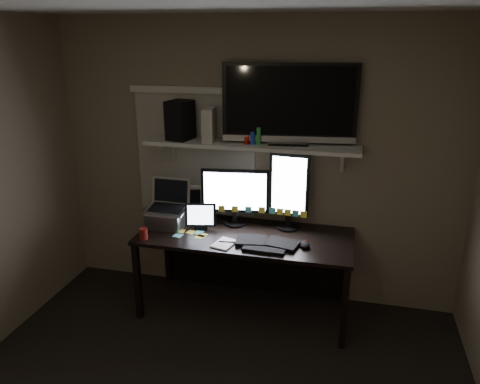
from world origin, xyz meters
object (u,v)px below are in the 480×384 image
(monitor_landscape, at_px, (235,197))
(mouse, at_px, (305,245))
(game_console, at_px, (210,125))
(tablet, at_px, (201,216))
(tv, at_px, (290,104))
(laptop, at_px, (166,205))
(speaker, at_px, (180,120))
(desk, at_px, (248,247))
(keyboard, at_px, (267,243))
(cup, at_px, (144,234))
(monitor_portrait, at_px, (289,191))

(monitor_landscape, xyz_separation_m, mouse, (0.66, -0.32, -0.24))
(monitor_landscape, relative_size, game_console, 2.15)
(tablet, relative_size, tv, 0.24)
(laptop, relative_size, speaker, 1.22)
(monitor_landscape, distance_m, mouse, 0.77)
(desk, bearing_deg, speaker, 174.29)
(monitor_landscape, height_order, laptop, monitor_landscape)
(tablet, height_order, tv, tv)
(mouse, xyz_separation_m, tablet, (-0.92, 0.16, 0.09))
(desk, distance_m, tv, 1.29)
(keyboard, distance_m, cup, 1.02)
(monitor_portrait, bearing_deg, cup, -150.86)
(keyboard, height_order, game_console, game_console)
(monitor_portrait, bearing_deg, keyboard, -102.90)
(laptop, height_order, game_console, game_console)
(monitor_landscape, bearing_deg, cup, -151.41)
(speaker, bearing_deg, game_console, 13.97)
(monitor_landscape, bearing_deg, tv, -2.77)
(keyboard, relative_size, tv, 0.48)
(monitor_portrait, xyz_separation_m, cup, (-1.12, -0.51, -0.29))
(mouse, relative_size, game_console, 0.42)
(monitor_landscape, height_order, tv, tv)
(monitor_landscape, xyz_separation_m, cup, (-0.66, -0.49, -0.21))
(laptop, height_order, tv, tv)
(desk, relative_size, speaker, 5.47)
(mouse, xyz_separation_m, tv, (-0.21, 0.36, 1.05))
(keyboard, distance_m, laptop, 0.96)
(mouse, bearing_deg, game_console, 146.88)
(tablet, distance_m, game_console, 0.79)
(desk, relative_size, laptop, 4.49)
(desk, height_order, laptop, laptop)
(laptop, bearing_deg, monitor_portrait, 11.85)
(monitor_landscape, xyz_separation_m, tv, (0.44, 0.04, 0.81))
(monitor_portrait, bearing_deg, desk, -158.66)
(cup, bearing_deg, tv, 25.56)
(keyboard, distance_m, tv, 1.13)
(mouse, xyz_separation_m, game_console, (-0.87, 0.32, 0.87))
(mouse, distance_m, tablet, 0.94)
(mouse, distance_m, speaker, 1.47)
(tablet, relative_size, laptop, 0.66)
(laptop, height_order, speaker, speaker)
(mouse, relative_size, laptop, 0.29)
(monitor_landscape, distance_m, tv, 0.93)
(mouse, bearing_deg, cup, 174.07)
(cup, xyz_separation_m, speaker, (0.18, 0.47, 0.87))
(cup, height_order, game_console, game_console)
(tablet, distance_m, laptop, 0.32)
(cup, bearing_deg, game_console, 47.50)
(tv, height_order, speaker, tv)
(game_console, bearing_deg, tv, -3.59)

